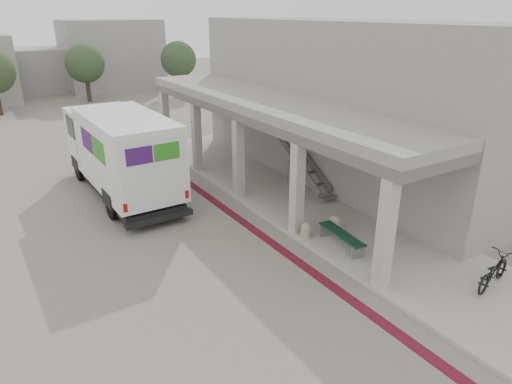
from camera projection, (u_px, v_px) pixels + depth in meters
ground at (253, 255)px, 14.76m from camera, size 120.00×120.00×0.00m
bike_lane_stripe at (247, 225)px, 16.83m from camera, size 0.35×40.00×0.01m
sidewalk at (345, 225)px, 16.71m from camera, size 4.40×28.00×0.12m
transit_building at (329, 106)px, 20.40m from camera, size 7.60×17.00×7.00m
distant_backdrop at (14, 66)px, 40.57m from camera, size 28.00×10.00×6.50m
tree_mid at (85, 64)px, 38.15m from camera, size 3.20×3.20×4.80m
tree_right at (178, 59)px, 41.31m from camera, size 3.20×3.20×4.80m
fedex_truck at (120, 151)px, 19.00m from camera, size 2.77×8.44×3.58m
bench at (341, 237)px, 14.94m from camera, size 0.66×2.09×0.48m
bollard_near at (335, 223)px, 16.03m from camera, size 0.40×0.40×0.60m
bollard_far at (306, 230)px, 15.59m from camera, size 0.36×0.36×0.54m
utility_cabinet at (296, 172)px, 20.44m from camera, size 0.55×0.68×1.02m
bicycle_black at (493, 271)px, 12.74m from camera, size 1.92×0.96×0.96m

